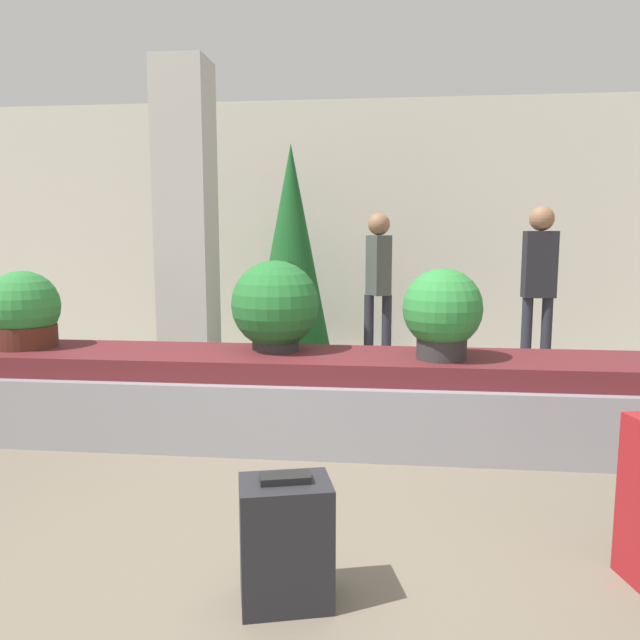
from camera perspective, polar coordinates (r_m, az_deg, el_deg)
ground_plane at (r=3.15m, az=-3.73°, el=-20.84°), size 18.00×18.00×0.00m
back_wall at (r=8.19m, az=2.94°, el=8.50°), size 18.00×0.06×3.20m
carousel at (r=4.63m, az=0.00°, el=-7.18°), size 7.31×0.94×0.64m
pillar at (r=6.48m, az=-12.08°, el=8.49°), size 0.52×0.52×3.20m
suitcase_2 at (r=2.71m, az=-3.16°, el=-19.57°), size 0.43×0.36×0.55m
potted_plant_0 at (r=4.40m, az=11.13°, el=0.65°), size 0.55×0.55×0.63m
potted_plant_1 at (r=5.31m, az=-25.48°, el=0.68°), size 0.55×0.55×0.59m
potted_plant_2 at (r=4.67m, az=-4.11°, el=1.22°), size 0.66×0.66×0.67m
traveler_0 at (r=6.81m, az=19.40°, el=3.85°), size 0.33×0.25×1.79m
traveler_1 at (r=7.00m, az=5.36°, el=4.05°), size 0.31×0.37×1.74m
decorated_tree at (r=7.38m, az=-2.64°, el=6.71°), size 0.91×0.91×2.55m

